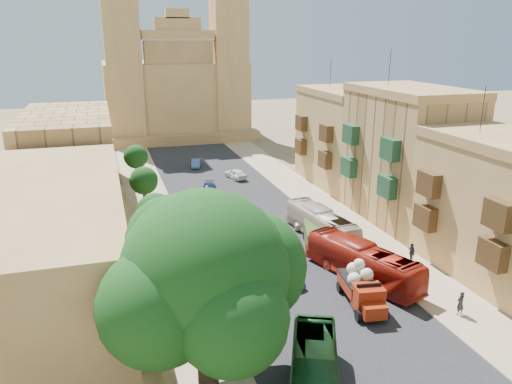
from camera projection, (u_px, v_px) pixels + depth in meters
road_surface at (245, 217)px, 53.79m from camera, size 14.00×140.00×0.01m
sidewalk_east at (326, 208)px, 56.46m from camera, size 5.00×140.00×0.01m
sidewalk_west at (156, 226)px, 51.12m from camera, size 5.00×140.00×0.01m
kerb_east at (305, 210)px, 55.74m from camera, size 0.25×140.00×0.12m
kerb_west at (180, 223)px, 51.80m from camera, size 0.25×140.00×0.12m
townhouse_b at (505, 208)px, 39.26m from camera, size 9.00×14.00×14.90m
townhouse_c at (406, 155)px, 51.67m from camera, size 9.00×14.00×17.40m
townhouse_d at (344, 137)px, 64.66m from camera, size 9.00×14.00×15.90m
west_wall at (132, 262)px, 40.88m from camera, size 1.00×40.00×1.80m
west_building_low at (54, 242)px, 36.53m from camera, size 10.00×28.00×8.40m
west_building_mid at (69, 155)px, 60.01m from camera, size 10.00×22.00×10.00m
church at (175, 86)px, 95.32m from camera, size 28.00×22.50×36.30m
ficus_tree at (207, 279)px, 25.42m from camera, size 11.46×10.54×11.46m
street_tree_a at (176, 279)px, 33.69m from camera, size 2.83×2.83×4.35m
street_tree_b at (156, 213)px, 44.44m from camera, size 3.48×3.48×5.35m
street_tree_c at (144, 181)px, 55.49m from camera, size 3.15×3.15×4.85m
street_tree_d at (136, 157)px, 66.42m from camera, size 3.20×3.20×4.92m
red_truck at (362, 287)px, 35.69m from camera, size 2.93×5.78×3.24m
olive_pickup at (316, 236)px, 46.15m from camera, size 3.23×4.85×1.85m
bus_red_east at (363, 262)px, 39.55m from camera, size 5.85×10.92×2.98m
bus_cream_east at (321, 224)px, 47.70m from camera, size 3.56×10.49×2.86m
car_blue_a at (288, 277)px, 39.06m from camera, size 2.23×3.73×1.19m
car_white_a at (245, 229)px, 48.85m from camera, size 2.51×3.89×1.21m
car_cream at (303, 220)px, 51.15m from camera, size 3.08×4.50×1.14m
car_dkblue at (210, 188)px, 61.92m from camera, size 2.11×4.09×1.14m
car_white_b at (236, 174)px, 68.13m from camera, size 2.58×4.36×1.39m
car_blue_b at (196, 163)px, 74.25m from camera, size 1.90×3.67×1.15m
pedestrian_a at (460, 303)px, 34.61m from camera, size 0.71×0.52×1.77m
pedestrian_c at (411, 253)px, 42.73m from camera, size 0.49×1.05×1.75m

